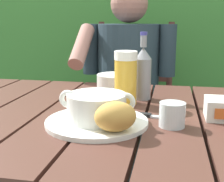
% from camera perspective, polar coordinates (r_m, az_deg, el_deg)
% --- Properties ---
extents(dining_table, '(1.40, 0.86, 0.73)m').
position_cam_1_polar(dining_table, '(0.97, 1.49, -8.99)').
color(dining_table, '#4A2B22').
rests_on(dining_table, ground_plane).
extents(hedge_backdrop, '(4.20, 0.82, 2.64)m').
position_cam_1_polar(hedge_backdrop, '(2.43, 6.71, 15.44)').
color(hedge_backdrop, '#3A7B34').
rests_on(hedge_backdrop, ground_plane).
extents(chair_near_diner, '(0.46, 0.44, 0.99)m').
position_cam_1_polar(chair_near_diner, '(1.84, 3.65, -3.11)').
color(chair_near_diner, '#522B25').
rests_on(chair_near_diner, ground_plane).
extents(person_eating, '(0.48, 0.47, 1.19)m').
position_cam_1_polar(person_eating, '(1.60, 2.73, 2.23)').
color(person_eating, '#273943').
rests_on(person_eating, ground_plane).
extents(serving_plate, '(0.28, 0.28, 0.01)m').
position_cam_1_polar(serving_plate, '(0.84, -2.83, -5.71)').
color(serving_plate, white).
rests_on(serving_plate, dining_table).
extents(soup_bowl, '(0.21, 0.16, 0.08)m').
position_cam_1_polar(soup_bowl, '(0.83, -2.87, -2.82)').
color(soup_bowl, white).
rests_on(soup_bowl, serving_plate).
extents(bread_roll, '(0.13, 0.11, 0.07)m').
position_cam_1_polar(bread_roll, '(0.74, 0.63, -4.75)').
color(bread_roll, '#C59243').
rests_on(bread_roll, serving_plate).
extents(beer_glass, '(0.08, 0.08, 0.18)m').
position_cam_1_polar(beer_glass, '(1.02, 2.47, 2.49)').
color(beer_glass, gold).
rests_on(beer_glass, dining_table).
extents(beer_bottle, '(0.06, 0.06, 0.24)m').
position_cam_1_polar(beer_bottle, '(1.08, 5.74, 3.49)').
color(beer_bottle, gray).
rests_on(beer_bottle, dining_table).
extents(water_glass_small, '(0.07, 0.07, 0.07)m').
position_cam_1_polar(water_glass_small, '(0.83, 11.09, -4.31)').
color(water_glass_small, silver).
rests_on(water_glass_small, dining_table).
extents(table_knife, '(0.15, 0.04, 0.01)m').
position_cam_1_polar(table_knife, '(0.90, 7.02, -4.57)').
color(table_knife, silver).
rests_on(table_knife, dining_table).
extents(diner_bowl, '(0.15, 0.15, 0.06)m').
position_cam_1_polar(diner_bowl, '(1.26, 0.63, 1.76)').
color(diner_bowl, white).
rests_on(diner_bowl, dining_table).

